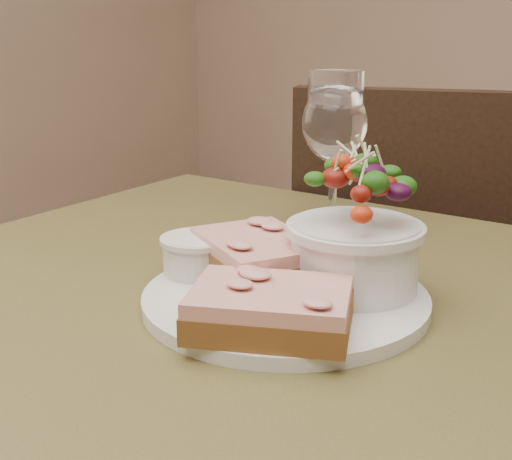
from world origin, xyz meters
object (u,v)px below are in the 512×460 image
Objects in this scene: ramekin at (197,253)px; wine_glass at (335,128)px; salad_bowl at (356,226)px; sandwich_back at (258,255)px; cafe_table at (243,407)px; chair_far at (422,413)px; dinner_plate at (285,299)px; sandwich_front at (270,309)px.

wine_glass is (0.02, 0.24, 0.09)m from ramekin.
salad_bowl is 0.73× the size of wine_glass.
sandwich_back reaches higher than ramekin.
cafe_table is at bearing -47.34° from sandwich_back.
sandwich_back is at bearing -79.27° from wine_glass.
salad_bowl reaches higher than cafe_table.
chair_far is 0.80m from ramekin.
ramekin is 0.37× the size of wine_glass.
sandwich_front is at bearing -66.42° from dinner_plate.
wine_glass reaches higher than sandwich_back.
wine_glass is (0.01, -0.40, 0.58)m from chair_far.
salad_bowl is at bearing 44.44° from dinner_plate.
salad_bowl is (0.14, -0.59, 0.53)m from chair_far.
cafe_table is 0.15m from sandwich_front.
wine_glass is (-0.05, 0.26, 0.22)m from cafe_table.
sandwich_front is at bearing -69.76° from wine_glass.
chair_far is 0.86m from sandwich_front.
sandwich_front is 1.01× the size of sandwich_back.
ramekin is at bearing 128.67° from sandwich_front.
chair_far is 0.79m from dinner_plate.
salad_bowl reaches higher than sandwich_front.
wine_glass reaches higher than dinner_plate.
dinner_plate is at bearing 89.80° from sandwich_front.
sandwich_front is at bearing -27.55° from ramekin.
ramekin is at bearing -161.39° from salad_bowl.
dinner_plate is at bearing 80.00° from chair_far.
cafe_table is 0.75m from chair_far.
salad_bowl is (0.01, 0.11, 0.04)m from sandwich_front.
dinner_plate is 0.27m from wine_glass.
salad_bowl is at bearing 84.80° from chair_far.
chair_far is (-0.06, 0.66, -0.36)m from cafe_table.
sandwich_front is (0.03, -0.07, 0.02)m from dinner_plate.
cafe_table is 0.15m from ramekin.
salad_bowl is (0.04, 0.04, 0.07)m from dinner_plate.
cafe_table is 0.20m from salad_bowl.
salad_bowl is 0.23m from wine_glass.
salad_bowl is at bearing 49.69° from sandwich_back.
ramekin is 0.25m from wine_glass.
cafe_table is at bearing -142.05° from dinner_plate.
cafe_table is 0.11m from dinner_plate.
dinner_plate is 0.08m from sandwich_front.
sandwich_back is (-0.01, 0.04, 0.14)m from cafe_table.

